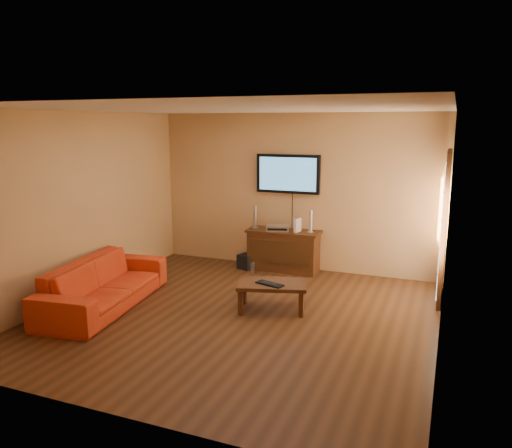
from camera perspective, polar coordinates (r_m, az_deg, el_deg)
The scene contains 14 objects.
ground_plane at distance 6.75m, azimuth -2.04°, elevation -10.50°, with size 5.00×5.00×0.00m, color #392010.
room_walls at distance 6.89m, azimuth -0.04°, elevation 4.49°, with size 5.00×5.00×5.00m.
french_door at distance 7.57m, azimuth 20.70°, elevation -0.51°, with size 0.07×1.02×2.22m.
media_console at distance 8.68m, azimuth 3.15°, elevation -3.01°, with size 1.27×0.48×0.71m.
television at distance 8.64m, azimuth 3.68°, elevation 5.74°, with size 1.13×0.08×0.67m.
coffee_table at distance 6.85m, azimuth 1.83°, elevation -7.16°, with size 1.05×0.80×0.39m.
sofa at distance 7.27m, azimuth -16.99°, elevation -5.71°, with size 2.24×0.66×0.88m, color red.
speaker_left at distance 8.76m, azimuth -0.09°, elevation 0.71°, with size 0.11×0.11×0.39m.
speaker_right at distance 8.45m, azimuth 6.25°, elevation 0.20°, with size 0.10×0.10×0.38m.
av_receiver at distance 8.59m, azimuth 2.49°, elevation -0.44°, with size 0.38×0.27×0.09m, color silver.
game_console at distance 8.47m, azimuth 4.77°, elevation -0.11°, with size 0.05×0.17×0.24m, color white.
subwoofer at distance 8.84m, azimuth -1.10°, elevation -4.30°, with size 0.25×0.25×0.25m, color black.
bottle at distance 8.59m, azimuth -0.35°, elevation -4.99°, with size 0.07×0.07×0.20m.
keyboard at distance 6.74m, azimuth 1.59°, elevation -6.85°, with size 0.42×0.25×0.02m.
Camera 1 is at (2.53, -5.72, 2.52)m, focal length 35.00 mm.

